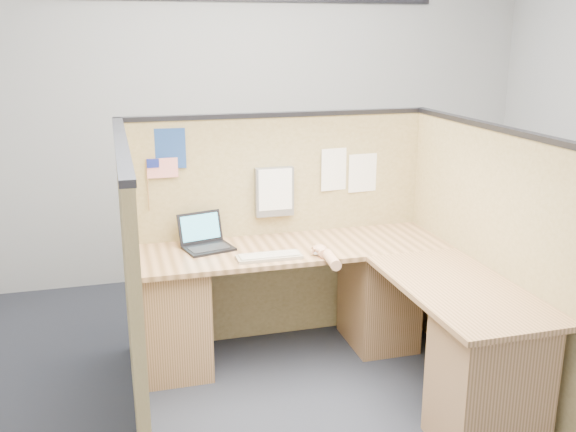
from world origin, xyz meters
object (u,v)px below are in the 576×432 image
object	(u,v)px
laptop	(207,239)
mouse	(320,252)
l_desk	(340,318)
keyboard	(269,256)

from	to	relation	value
laptop	mouse	world-z (taller)	laptop
l_desk	keyboard	size ratio (longest dim) A/B	5.02
laptop	keyboard	world-z (taller)	laptop
keyboard	mouse	bearing A→B (deg)	-4.08
laptop	mouse	size ratio (longest dim) A/B	3.53
laptop	l_desk	bearing A→B (deg)	-51.22
l_desk	mouse	xyz separation A→B (m)	(-0.07, 0.19, 0.36)
l_desk	laptop	size ratio (longest dim) A/B	5.80
l_desk	laptop	bearing A→B (deg)	143.05
l_desk	mouse	bearing A→B (deg)	110.06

